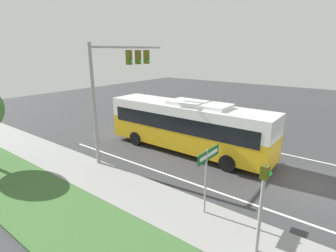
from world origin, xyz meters
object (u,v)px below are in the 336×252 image
object	(u,v)px
pedestrian_signal	(262,196)
street_sign	(207,167)
bus	(187,124)
signal_gantry	(119,76)

from	to	relation	value
pedestrian_signal	street_sign	xyz separation A→B (m)	(1.00, 2.55, -0.08)
bus	signal_gantry	distance (m)	5.45
bus	street_sign	distance (m)	7.22
signal_gantry	street_sign	world-z (taller)	signal_gantry
signal_gantry	street_sign	bearing A→B (deg)	-107.70
signal_gantry	pedestrian_signal	distance (m)	11.21
pedestrian_signal	street_sign	distance (m)	2.74
bus	pedestrian_signal	bearing A→B (deg)	-132.32
bus	signal_gantry	bearing A→B (deg)	135.12
pedestrian_signal	street_sign	size ratio (longest dim) A/B	1.12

